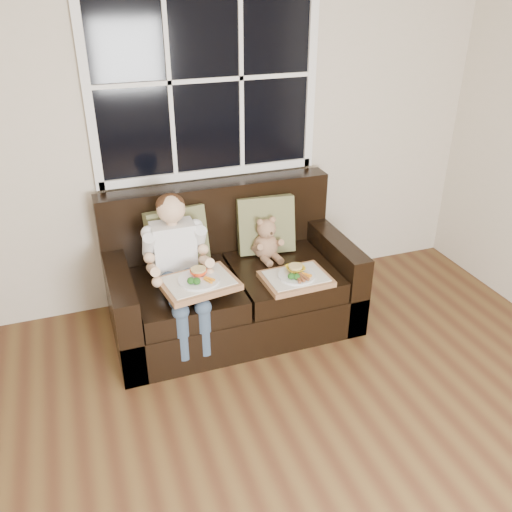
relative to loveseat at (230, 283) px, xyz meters
name	(u,v)px	position (x,y,z in m)	size (l,w,h in m)	color
room_walls	(388,247)	(-0.11, -2.02, 1.28)	(4.52, 5.02, 2.71)	beige
window_back	(205,80)	(0.00, 0.46, 1.34)	(1.62, 0.04, 1.37)	black
loveseat	(230,283)	(0.00, 0.00, 0.00)	(1.70, 0.92, 0.96)	black
pillow_left	(177,238)	(-0.33, 0.15, 0.35)	(0.44, 0.25, 0.43)	olive
pillow_right	(266,225)	(0.33, 0.15, 0.35)	(0.44, 0.24, 0.43)	olive
child	(177,257)	(-0.39, -0.12, 0.35)	(0.41, 0.60, 0.93)	white
teddy_bear	(266,241)	(0.29, 0.04, 0.27)	(0.20, 0.25, 0.33)	#A27655
tray_left	(199,282)	(-0.31, -0.35, 0.27)	(0.51, 0.42, 0.11)	#AD7B4E
tray_right	(296,277)	(0.36, -0.35, 0.17)	(0.45, 0.35, 0.10)	#AD7B4E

